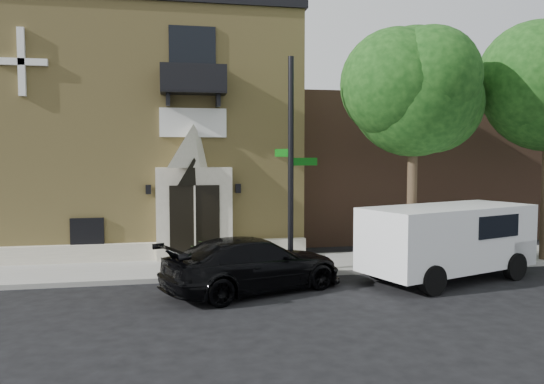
# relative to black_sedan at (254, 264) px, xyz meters

# --- Properties ---
(ground) EXTENTS (120.00, 120.00, 0.00)m
(ground) POSITION_rel_black_sedan_xyz_m (-0.43, 1.41, -0.76)
(ground) COLOR black
(ground) RESTS_ON ground
(sidewalk) EXTENTS (42.00, 3.00, 0.15)m
(sidewalk) POSITION_rel_black_sedan_xyz_m (0.57, 2.91, -0.68)
(sidewalk) COLOR gray
(sidewalk) RESTS_ON ground
(church) EXTENTS (12.20, 11.01, 9.30)m
(church) POSITION_rel_black_sedan_xyz_m (-3.41, 9.36, 3.88)
(church) COLOR tan
(church) RESTS_ON ground
(neighbour_building) EXTENTS (18.00, 8.00, 6.40)m
(neighbour_building) POSITION_rel_black_sedan_xyz_m (11.57, 10.41, 2.44)
(neighbour_building) COLOR brown
(neighbour_building) RESTS_ON ground
(street_tree_left) EXTENTS (4.97, 4.38, 7.77)m
(street_tree_left) POSITION_rel_black_sedan_xyz_m (5.60, 1.75, 5.11)
(street_tree_left) COLOR #38281C
(street_tree_left) RESTS_ON sidewalk
(black_sedan) EXTENTS (5.62, 3.90, 1.51)m
(black_sedan) POSITION_rel_black_sedan_xyz_m (0.00, 0.00, 0.00)
(black_sedan) COLOR black
(black_sedan) RESTS_ON ground
(cargo_van) EXTENTS (5.90, 3.90, 2.25)m
(cargo_van) POSITION_rel_black_sedan_xyz_m (6.16, 0.27, 0.50)
(cargo_van) COLOR white
(cargo_van) RESTS_ON ground
(street_sign) EXTENTS (1.24, 1.01, 6.62)m
(street_sign) POSITION_rel_black_sedan_xyz_m (1.43, 1.63, 2.73)
(street_sign) COLOR black
(street_sign) RESTS_ON sidewalk
(fire_hydrant) EXTENTS (0.49, 0.39, 0.86)m
(fire_hydrant) POSITION_rel_black_sedan_xyz_m (6.15, 1.97, -0.18)
(fire_hydrant) COLOR maroon
(fire_hydrant) RESTS_ON sidewalk
(dumpster) EXTENTS (2.22, 1.68, 1.29)m
(dumpster) POSITION_rel_black_sedan_xyz_m (8.05, 2.08, 0.05)
(dumpster) COLOR #103C1F
(dumpster) RESTS_ON sidewalk
(planter) EXTENTS (0.74, 0.67, 0.71)m
(planter) POSITION_rel_black_sedan_xyz_m (-1.30, 3.91, -0.25)
(planter) COLOR #3C612C
(planter) RESTS_ON sidewalk
(pedestrian_near) EXTENTS (0.73, 0.69, 1.67)m
(pedestrian_near) POSITION_rel_black_sedan_xyz_m (6.07, 3.08, 0.23)
(pedestrian_near) COLOR black
(pedestrian_near) RESTS_ON sidewalk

